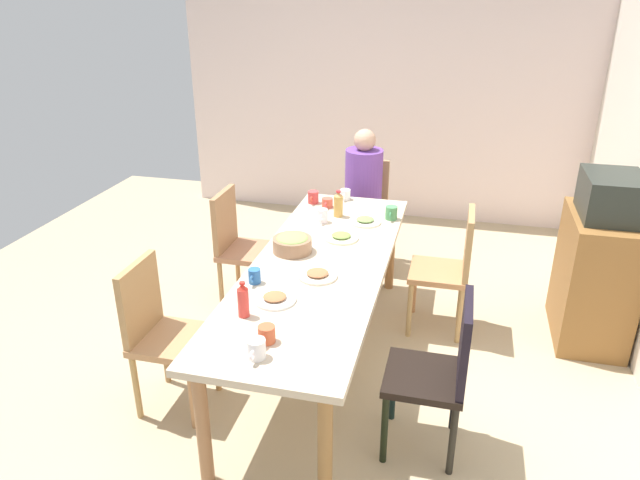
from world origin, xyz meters
The scene contains 26 objects.
ground_plane centered at (0.00, 0.00, 0.00)m, with size 6.65×6.65×0.00m, color tan.
wall_left centered at (-2.83, 0.00, 1.30)m, with size 0.12×4.20×2.60m, color silver.
dining_table centered at (0.00, 0.00, 0.65)m, with size 2.44×0.80×0.72m.
chair_0 centered at (-1.60, 0.00, 0.51)m, with size 0.40×0.40×0.90m.
chair_1 centered at (0.61, 0.78, 0.51)m, with size 0.40×0.40×0.90m.
chair_2 centered at (-0.61, -0.78, 0.51)m, with size 0.40×0.40×0.90m.
chair_3 centered at (0.61, -0.78, 0.51)m, with size 0.40×0.40×0.90m.
chair_4 centered at (-0.61, 0.78, 0.51)m, with size 0.40×0.40×0.90m.
person_0 centered at (-1.51, 0.00, 0.72)m, with size 0.31×0.31×1.20m.
plate_0 centered at (0.52, -0.12, 0.74)m, with size 0.23×0.23×0.04m.
plate_1 centered at (-0.70, 0.16, 0.74)m, with size 0.23×0.23×0.04m.
plate_2 centered at (-0.38, 0.05, 0.74)m, with size 0.23×0.23×0.04m.
plate_3 centered at (0.19, 0.03, 0.74)m, with size 0.23×0.23×0.04m.
bowl_0 centered at (-0.11, -0.21, 0.78)m, with size 0.25×0.25×0.11m.
cup_0 centered at (-1.15, -0.08, 0.76)m, with size 0.11×0.08×0.08m.
cup_1 centered at (-0.82, 0.33, 0.77)m, with size 0.12×0.09×0.10m.
cup_2 centered at (0.90, -0.04, 0.76)m, with size 0.12×0.08×0.08m.
cup_3 centered at (-0.64, -0.14, 0.77)m, with size 0.11×0.07×0.10m.
cup_4 centered at (-1.01, -0.31, 0.77)m, with size 0.12×0.08×0.09m.
cup_5 centered at (1.03, -0.04, 0.77)m, with size 0.12×0.09×0.09m.
cup_6 centered at (0.35, -0.30, 0.77)m, with size 0.11×0.07×0.09m.
cup_7 centered at (-0.94, -0.18, 0.76)m, with size 0.12×0.08×0.07m.
bottle_0 centered at (-0.78, -0.06, 0.81)m, with size 0.07×0.07×0.20m.
bottle_1 centered at (0.70, -0.23, 0.81)m, with size 0.06×0.06×0.20m.
side_cabinet centered at (-0.76, 1.74, 0.45)m, with size 0.70×0.44×0.90m, color brown.
microwave centered at (-0.76, 1.74, 1.04)m, with size 0.48×0.36×0.28m, color #252B26.
Camera 1 is at (3.13, 0.78, 2.30)m, focal length 32.90 mm.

